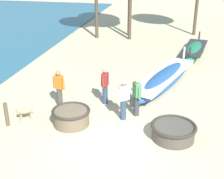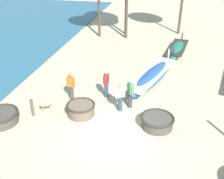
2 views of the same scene
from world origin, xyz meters
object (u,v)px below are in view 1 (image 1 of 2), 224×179
Objects in this scene: coracle_upturned at (173,131)px; fisherman_crouching at (123,96)px; fisherman_hauling at (137,96)px; mooring_post_inland at (6,114)px; long_boat_red_hull at (194,50)px; coracle_nearest at (71,116)px; fisherman_by_coracle at (105,85)px; fisherman_standing_left at (59,88)px; long_boat_green_hull at (164,79)px; dog at (24,112)px.

coracle_upturned is 0.93× the size of fisherman_crouching.
mooring_post_inland is at bearing -158.58° from fisherman_hauling.
coracle_nearest is at bearing -115.48° from long_boat_red_hull.
fisherman_crouching reaches higher than coracle_nearest.
fisherman_by_coracle is at bearing 129.56° from fisherman_crouching.
fisherman_hauling is (0.44, 0.42, -0.12)m from fisherman_crouching.
coracle_nearest is 1.67m from fisherman_standing_left.
coracle_nearest is 2.58m from fisherman_hauling.
coracle_nearest is 0.31× the size of long_boat_red_hull.
dog is at bearing -138.18° from long_boat_green_hull.
mooring_post_inland reaches higher than coracle_nearest.
long_boat_red_hull is 7.80× the size of dog.
coracle_nearest is (-3.69, 0.21, 0.04)m from coracle_upturned.
fisherman_hauling is (-0.88, -3.13, 0.47)m from long_boat_green_hull.
fisherman_by_coracle and fisherman_standing_left have the same top height.
dog is (-4.93, -4.41, 0.01)m from long_boat_green_hull.
fisherman_standing_left is (-4.62, 1.50, 0.54)m from coracle_upturned.
long_boat_green_hull is 3.79× the size of fisherman_standing_left.
fisherman_crouching is at bearing -107.67° from long_boat_red_hull.
long_boat_red_hull is at bearing 74.15° from long_boat_green_hull.
fisherman_crouching is at bearing -110.41° from long_boat_green_hull.
fisherman_by_coracle is (-2.88, 2.17, 0.54)m from coracle_upturned.
fisherman_crouching is (-1.32, -3.55, 0.59)m from long_boat_green_hull.
long_boat_red_hull is (0.98, 10.02, 0.01)m from coracle_upturned.
fisherman_by_coracle reaches higher than coracle_nearest.
long_boat_red_hull is at bearing 63.83° from fisherman_by_coracle.
coracle_upturned is 2.70× the size of dog.
long_boat_green_hull is at bearing 41.82° from dog.
dog is at bearing -122.77° from fisherman_standing_left.
fisherman_hauling is at bearing -105.67° from long_boat_green_hull.
dog is at bearing 178.75° from coracle_upturned.
fisherman_hauling reaches higher than long_boat_red_hull.
fisherman_hauling is at bearing 17.55° from dog.
coracle_nearest is 2.05m from fisherman_crouching.
coracle_nearest is 2.33m from mooring_post_inland.
fisherman_standing_left is (-0.93, 1.29, 0.51)m from coracle_nearest.
fisherman_standing_left and fisherman_hauling have the same top height.
fisherman_by_coracle is 4.00m from mooring_post_inland.
coracle_nearest reaches higher than dog.
dog is 0.66m from mooring_post_inland.
long_boat_green_hull is at bearing 36.86° from fisherman_standing_left.
fisherman_by_coracle reaches higher than long_boat_green_hull.
coracle_nearest is 5.33m from long_boat_green_hull.
fisherman_standing_left is 2.32m from mooring_post_inland.
fisherman_hauling is 2.73× the size of dog.
long_boat_green_hull is at bearing 69.59° from fisherman_crouching.
long_boat_green_hull is at bearing 42.32° from mooring_post_inland.
fisherman_by_coracle reaches higher than coracle_upturned.
coracle_upturned is 0.26× the size of long_boat_green_hull.
fisherman_crouching reaches higher than fisherman_standing_left.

